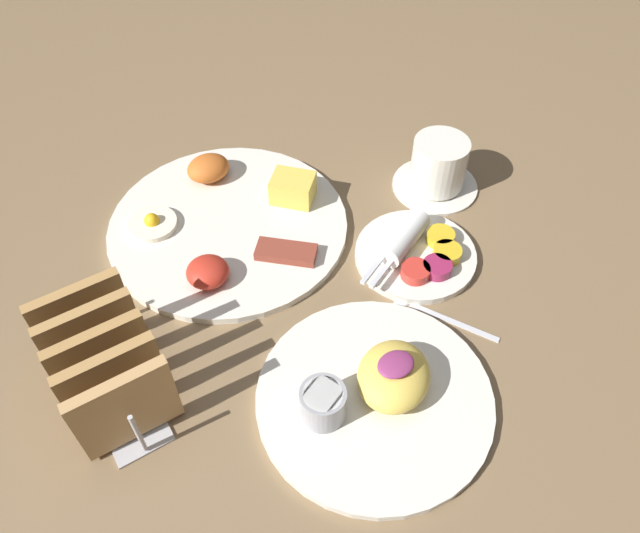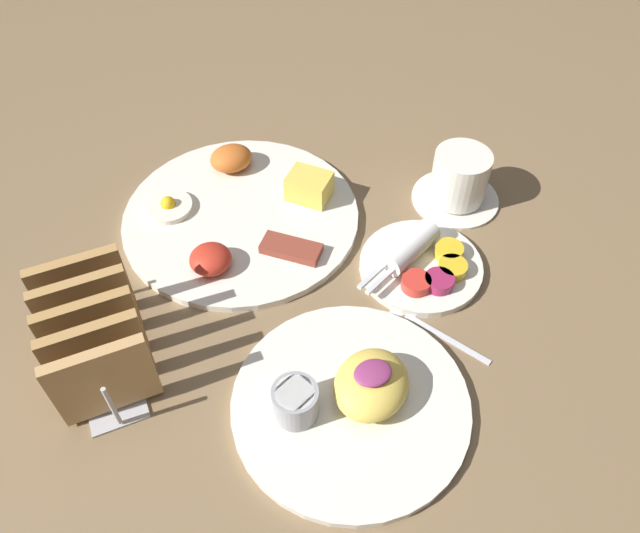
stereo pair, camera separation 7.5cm
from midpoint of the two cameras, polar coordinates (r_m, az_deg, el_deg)
ground_plane at (r=0.74m, az=-1.94°, el=-4.38°), size 3.00×3.00×0.00m
plate_breakfast at (r=0.84m, az=-4.62°, el=4.82°), size 0.32×0.32×0.05m
plate_condiments at (r=0.79m, az=11.94°, el=0.16°), size 0.17×0.15×0.04m
plate_foreground at (r=0.67m, az=6.10°, el=-12.12°), size 0.25×0.25×0.06m
toast_rack at (r=0.69m, az=-17.12°, el=-6.18°), size 0.10×0.18×0.10m
coffee_cup at (r=0.88m, az=15.02°, el=7.52°), size 0.12×0.12×0.08m
teaspoon at (r=0.74m, az=12.26°, el=-5.28°), size 0.07×0.11×0.01m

